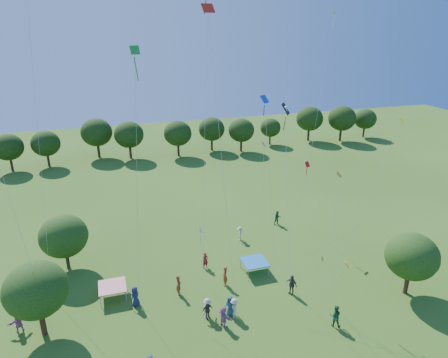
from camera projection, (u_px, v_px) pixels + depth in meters
The scene contains 35 objects.
near_tree_west at pixel (36, 290), 27.78m from camera, with size 4.42×4.42×5.85m.
near_tree_north at pixel (64, 236), 35.84m from camera, with size 4.30×4.30×5.30m.
near_tree_east at pixel (412, 256), 32.34m from camera, with size 4.24×4.24×5.48m.
treeline at pixel (141, 133), 66.86m from camera, with size 88.01×8.77×6.77m.
tent_red_stripe at pixel (112, 286), 32.74m from camera, with size 2.20×2.20×1.10m.
tent_blue at pixel (255, 262), 36.13m from camera, with size 2.20×2.20×1.10m.
crowd_person_1 at pixel (225, 276), 34.27m from camera, with size 0.67×0.43×1.81m, color maroon.
crowd_person_2 at pixel (22, 292), 32.45m from camera, with size 0.78×0.42×1.58m, color #2B6129.
crowd_person_3 at pixel (207, 308), 30.52m from camera, with size 1.11×0.50×1.70m, color #B3AA8F.
crowd_person_4 at pixel (207, 310), 30.41m from camera, with size 0.91×0.41×1.55m, color #403633.
crowd_person_5 at pixel (18, 322), 29.13m from camera, with size 1.48×0.53×1.58m, color #AA6398.
crowd_person_6 at pixel (135, 296), 31.81m from camera, with size 0.86×0.46×1.74m, color #1B204F.
crowd_person_7 at pixel (205, 260), 36.78m from camera, with size 0.59×0.38×1.58m, color maroon.
crowd_person_8 at pixel (335, 316), 29.66m from camera, with size 0.87×0.47×1.76m, color #225034.
crowd_person_9 at pixel (234, 308), 30.59m from camera, with size 1.07×0.48×1.64m, color beige.
crowd_person_10 at pixel (291, 285), 33.20m from camera, with size 1.06×0.48×1.80m, color #413D34.
crowd_person_11 at pixel (224, 317), 29.64m from camera, with size 1.58×0.56×1.69m, color #A6619A.
crowd_person_12 at pixel (230, 306), 30.81m from camera, with size 0.82×0.44×1.66m, color navy.
crowd_person_13 at pixel (179, 285), 33.15m from camera, with size 0.67×0.43×1.79m, color maroon.
crowd_person_14 at pixel (277, 218), 44.79m from camera, with size 0.82×0.44×1.66m, color #25562B.
crowd_person_15 at pixel (240, 234), 41.53m from camera, with size 1.01×0.45×1.55m, color #C2B89B.
pirate_kite at pixel (286, 114), 32.75m from camera, with size 2.99×8.10×13.78m.
red_high_kite at pixel (206, 35), 27.47m from camera, with size 2.68×6.65×24.22m.
small_kite_0 at pixel (306, 171), 40.45m from camera, with size 1.64×3.99×7.08m.
small_kite_1 at pixel (378, 175), 26.07m from camera, with size 1.99×3.42×14.65m.
small_kite_2 at pixel (336, 201), 29.04m from camera, with size 0.78×1.15×9.97m.
small_kite_3 at pixel (8, 194), 24.92m from camera, with size 1.59×1.49×13.92m.
small_kite_4 at pixel (267, 132), 29.83m from camera, with size 2.41×1.20×15.06m.
small_kite_5 at pixel (264, 155), 42.33m from camera, with size 1.65×4.16×8.18m.
small_kite_6 at pixel (200, 236), 32.79m from camera, with size 0.40×1.18×4.39m.
small_kite_7 at pixel (36, 105), 32.30m from camera, with size 1.07×7.35×21.99m.
small_kite_8 at pixel (216, 99), 22.29m from camera, with size 2.29×0.69×20.83m.
small_kite_9 at pixel (343, 270), 27.06m from camera, with size 1.74×3.85×5.34m.
small_kite_10 at pixel (323, 80), 41.52m from camera, with size 2.99×1.51×21.11m.
small_kite_11 at pixel (136, 124), 24.31m from camera, with size 1.19×3.13×18.73m.
Camera 1 is at (-7.74, -10.89, 21.11)m, focal length 32.00 mm.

